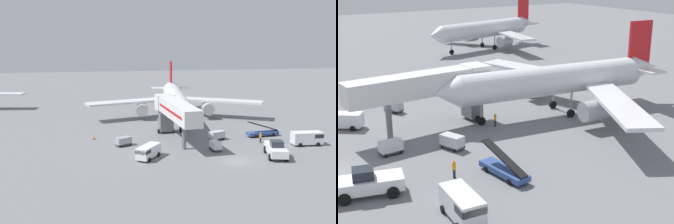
% 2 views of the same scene
% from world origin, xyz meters
% --- Properties ---
extents(ground_plane, '(300.00, 300.00, 0.00)m').
position_xyz_m(ground_plane, '(0.00, 0.00, 0.00)').
color(ground_plane, slate).
extents(airplane_at_gate, '(38.70, 34.82, 11.87)m').
position_xyz_m(airplane_at_gate, '(-3.55, 30.45, 4.59)').
color(airplane_at_gate, silver).
rests_on(airplane_at_gate, ground).
extents(jet_bridge, '(5.01, 18.65, 7.22)m').
position_xyz_m(jet_bridge, '(-6.86, 13.01, 5.40)').
color(jet_bridge, silver).
rests_on(jet_bridge, ground).
extents(pushback_tug, '(3.86, 6.61, 2.59)m').
position_xyz_m(pushback_tug, '(6.61, 1.31, 1.20)').
color(pushback_tug, white).
rests_on(pushback_tug, ground).
extents(belt_loader_truck, '(6.11, 2.46, 2.95)m').
position_xyz_m(belt_loader_truck, '(9.54, 13.59, 0.75)').
color(belt_loader_truck, '#2D4C8E').
rests_on(belt_loader_truck, ground).
extents(service_van_rear_left, '(5.07, 2.50, 2.27)m').
position_xyz_m(service_van_rear_left, '(14.63, 6.66, 1.29)').
color(service_van_rear_left, white).
rests_on(service_van_rear_left, ground).
extents(service_van_outer_left, '(4.24, 5.01, 2.00)m').
position_xyz_m(service_van_outer_left, '(-12.66, 3.57, 1.15)').
color(service_van_outer_left, white).
rests_on(service_van_outer_left, ground).
extents(baggage_cart_outer_right, '(2.97, 2.24, 1.58)m').
position_xyz_m(baggage_cart_outer_right, '(0.54, 12.36, 0.87)').
color(baggage_cart_outer_right, '#38383D').
rests_on(baggage_cart_outer_right, ground).
extents(baggage_cart_near_center, '(1.56, 2.54, 1.53)m').
position_xyz_m(baggage_cart_near_center, '(-1.50, 6.08, 0.85)').
color(baggage_cart_near_center, '#38383D').
rests_on(baggage_cart_near_center, ground).
extents(baggage_cart_far_right, '(2.85, 2.29, 1.49)m').
position_xyz_m(baggage_cart_far_right, '(-15.85, 11.22, 0.82)').
color(baggage_cart_far_right, '#38383D').
rests_on(baggage_cart_far_right, ground).
extents(ground_crew_worker_foreground, '(0.45, 0.45, 1.70)m').
position_xyz_m(ground_crew_worker_foreground, '(-3.40, 20.15, 0.90)').
color(ground_crew_worker_foreground, '#1E2333').
rests_on(ground_crew_worker_foreground, ground).
extents(ground_crew_worker_midground, '(0.49, 0.49, 1.85)m').
position_xyz_m(ground_crew_worker_midground, '(7.41, 9.32, 0.98)').
color(ground_crew_worker_midground, '#1E2333').
rests_on(ground_crew_worker_midground, ground).
extents(safety_cone_alpha, '(0.48, 0.48, 0.73)m').
position_xyz_m(safety_cone_alpha, '(-20.82, 16.31, 0.36)').
color(safety_cone_alpha, black).
rests_on(safety_cone_alpha, ground).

